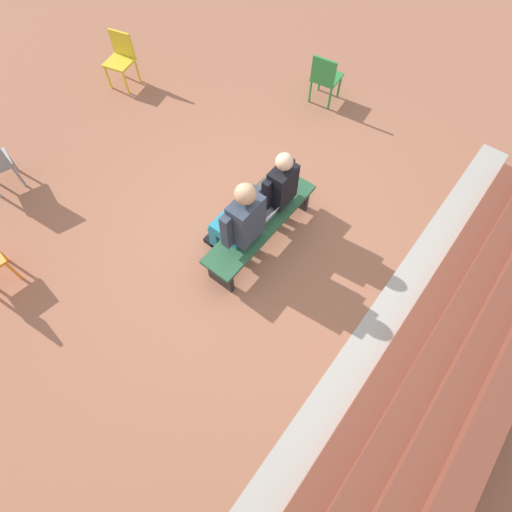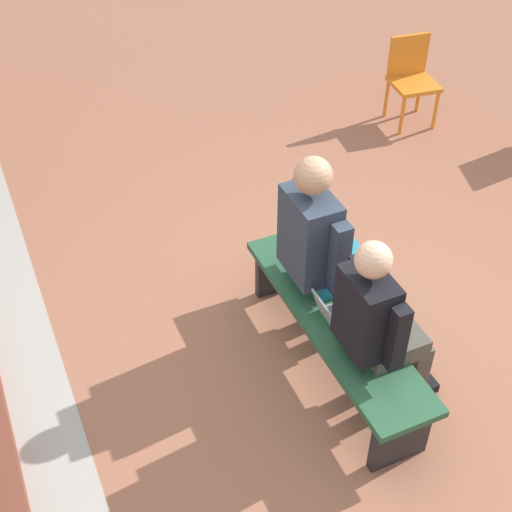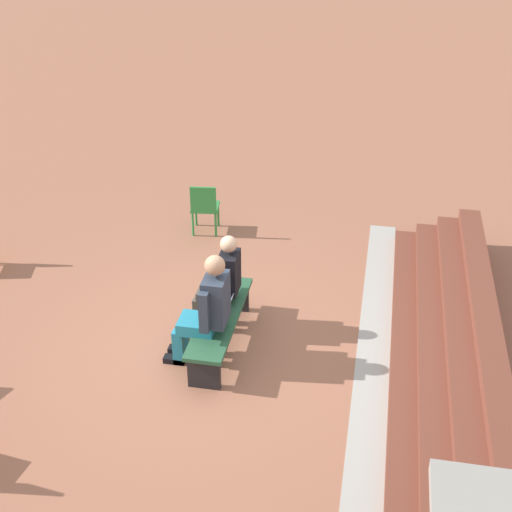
{
  "view_description": "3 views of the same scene",
  "coord_description": "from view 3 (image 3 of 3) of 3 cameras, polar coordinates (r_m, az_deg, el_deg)",
  "views": [
    {
      "loc": [
        2.21,
        1.81,
        4.5
      ],
      "look_at": [
        0.46,
        0.43,
        0.73
      ],
      "focal_mm": 28.0,
      "sensor_mm": 36.0,
      "label": 1
    },
    {
      "loc": [
        -2.77,
        1.81,
        3.67
      ],
      "look_at": [
        0.37,
        0.41,
        0.7
      ],
      "focal_mm": 50.0,
      "sensor_mm": 36.0,
      "label": 2
    },
    {
      "loc": [
        6.75,
        1.81,
        5.24
      ],
      "look_at": [
        -0.65,
        0.4,
        0.99
      ],
      "focal_mm": 50.0,
      "sensor_mm": 36.0,
      "label": 3
    }
  ],
  "objects": [
    {
      "name": "person_student",
      "position": [
        8.71,
        -2.82,
        -1.96
      ],
      "size": [
        0.53,
        0.67,
        1.33
      ],
      "color": "#4C473D",
      "rests_on": "ground"
    },
    {
      "name": "ground_plane",
      "position": [
        8.74,
        -3.41,
        -7.5
      ],
      "size": [
        60.0,
        60.0,
        0.0
      ],
      "primitive_type": "plane",
      "color": "#9E6047"
    },
    {
      "name": "concrete_strip",
      "position": [
        8.63,
        9.31,
        -8.41
      ],
      "size": [
        7.23,
        0.4,
        0.01
      ],
      "primitive_type": "cube",
      "color": "#A8A399",
      "rests_on": "ground"
    },
    {
      "name": "bench",
      "position": [
        8.6,
        -2.88,
        -5.25
      ],
      "size": [
        1.8,
        0.44,
        0.45
      ],
      "color": "#285638",
      "rests_on": "ground"
    },
    {
      "name": "laptop",
      "position": [
        8.57,
        -2.73,
        -4.22
      ],
      "size": [
        0.32,
        0.29,
        0.21
      ],
      "color": "#9EA0A5",
      "rests_on": "bench"
    },
    {
      "name": "brick_steps",
      "position": [
        8.56,
        15.83,
        -7.76
      ],
      "size": [
        6.43,
        1.2,
        0.6
      ],
      "color": "brown",
      "rests_on": "ground"
    },
    {
      "name": "person_adult",
      "position": [
        8.13,
        -3.99,
        -4.15
      ],
      "size": [
        0.6,
        0.76,
        1.44
      ],
      "color": "teal",
      "rests_on": "ground"
    },
    {
      "name": "plastic_chair_by_pillar",
      "position": [
        11.14,
        -4.14,
        4.05
      ],
      "size": [
        0.47,
        0.47,
        0.84
      ],
      "color": "#2D893D",
      "rests_on": "ground"
    }
  ]
}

